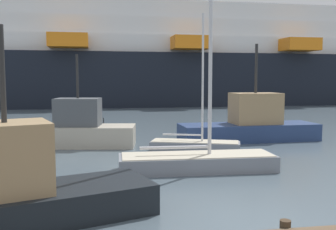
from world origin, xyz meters
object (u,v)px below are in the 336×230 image
Objects in this scene: cruise_ship at (222,61)px; fishing_boat_2 at (17,191)px; sailboat_1 at (198,157)px; fishing_boat_1 at (251,124)px; fishing_boat_3 at (74,130)px; sailboat_4 at (195,145)px; channel_buoy_2 at (104,132)px.

fishing_boat_2 is at bearing -114.13° from cruise_ship.
sailboat_1 is 1.48× the size of fishing_boat_1.
fishing_boat_1 reaches higher than fishing_boat_3.
sailboat_4 is 0.82× the size of fishing_boat_1.
fishing_boat_2 is at bearing -135.11° from fishing_boat_1.
sailboat_4 reaches higher than channel_buoy_2.
sailboat_1 is at bearing -68.81° from channel_buoy_2.
cruise_ship reaches higher than fishing_boat_3.
fishing_boat_1 is 6.95× the size of channel_buoy_2.
fishing_boat_3 is (-10.68, -0.40, -0.05)m from fishing_boat_1.
sailboat_4 is 0.98× the size of fishing_boat_3.
channel_buoy_2 is 0.01× the size of cruise_ship.
fishing_boat_2 is at bearing -108.26° from sailboat_4.
channel_buoy_2 is (-4.77, 6.15, -0.04)m from sailboat_4.
sailboat_1 is at bearing -82.63° from sailboat_4.
sailboat_1 is 10.88m from channel_buoy_2.
fishing_boat_1 reaches higher than channel_buoy_2.
fishing_boat_3 is at bearing 175.90° from sailboat_4.
cruise_ship is at bearing 73.26° from sailboat_1.
sailboat_1 reaches higher than fishing_boat_1.
fishing_boat_1 is 0.07× the size of cruise_ship.
cruise_ship is at bearing 61.45° from channel_buoy_2.
cruise_ship is at bearing -131.50° from fishing_boat_2.
channel_buoy_2 is (2.15, 15.17, -0.56)m from fishing_boat_2.
cruise_ship is (9.41, 36.90, 5.68)m from fishing_boat_1.
fishing_boat_1 is at bearing -151.29° from fishing_boat_2.
sailboat_4 is 0.05× the size of cruise_ship.
channel_buoy_2 is at bearing -116.79° from fishing_boat_2.
cruise_ship is (14.51, 44.06, 6.11)m from sailboat_1.
sailboat_1 is at bearing -109.60° from cruise_ship.
sailboat_1 is 0.10× the size of cruise_ship.
channel_buoy_2 is at bearing -119.91° from cruise_ship.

